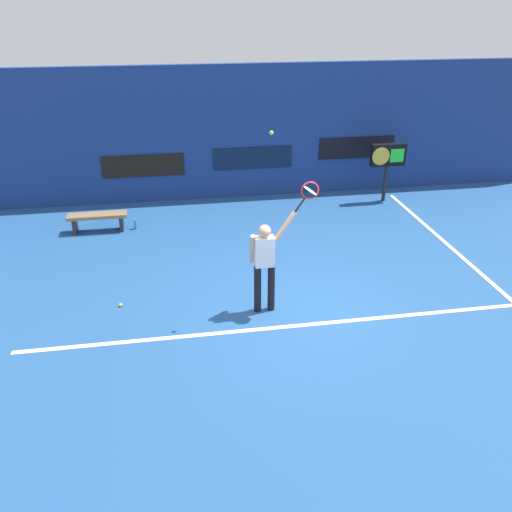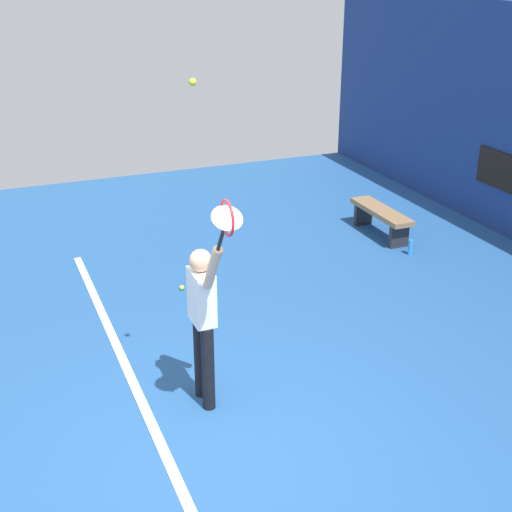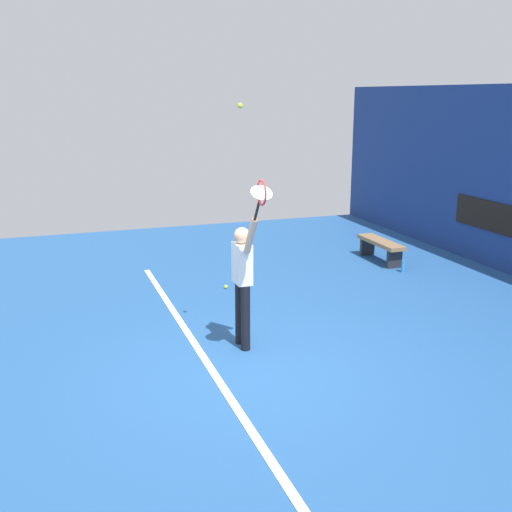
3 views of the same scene
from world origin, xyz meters
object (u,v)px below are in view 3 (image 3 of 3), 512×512
object	(u,v)px
water_bottle	(403,266)
spare_ball	(226,287)
tennis_ball	(240,106)
tennis_racket	(261,195)
court_bench	(381,246)
tennis_player	(243,277)

from	to	relation	value
water_bottle	spare_ball	size ratio (longest dim) A/B	3.53
tennis_ball	spare_ball	size ratio (longest dim) A/B	1.00
tennis_racket	spare_ball	bearing A→B (deg)	170.91
tennis_racket	water_bottle	bearing A→B (deg)	127.90
water_bottle	court_bench	bearing A→B (deg)	-180.00
tennis_racket	court_bench	size ratio (longest dim) A/B	0.43
tennis_player	tennis_racket	distance (m)	1.43
tennis_player	tennis_racket	xyz separation A→B (m)	(0.73, -0.00, 1.23)
tennis_player	spare_ball	bearing A→B (deg)	168.52
court_bench	tennis_ball	bearing A→B (deg)	-50.53
water_bottle	spare_ball	xyz separation A→B (m)	(-0.13, -3.60, -0.09)
tennis_racket	tennis_ball	bearing A→B (deg)	-176.22
tennis_ball	tennis_player	bearing A→B (deg)	148.21
tennis_player	water_bottle	size ratio (longest dim) A/B	8.00
tennis_player	spare_ball	world-z (taller)	tennis_player
tennis_racket	tennis_ball	xyz separation A→B (m)	(-0.66, -0.04, 1.02)
spare_ball	tennis_ball	bearing A→B (deg)	-12.13
court_bench	spare_ball	xyz separation A→B (m)	(0.75, -3.60, -0.30)
tennis_player	court_bench	xyz separation A→B (m)	(-3.37, 4.13, -0.67)
tennis_player	tennis_ball	xyz separation A→B (m)	(0.08, -0.05, 2.25)
court_bench	spare_ball	size ratio (longest dim) A/B	20.59
tennis_ball	water_bottle	world-z (taller)	tennis_ball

